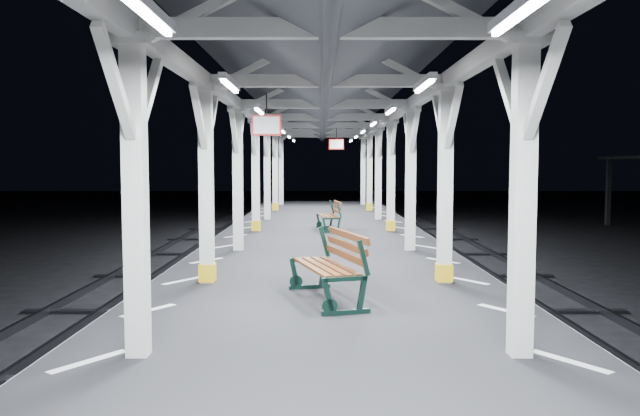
{
  "coord_description": "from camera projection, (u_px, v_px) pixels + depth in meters",
  "views": [
    {
      "loc": [
        -0.09,
        -8.42,
        3.02
      ],
      "look_at": [
        -0.1,
        3.01,
        2.2
      ],
      "focal_mm": 35.0,
      "sensor_mm": 36.0,
      "label": 1
    }
  ],
  "objects": [
    {
      "name": "ground",
      "position": [
        327.0,
        382.0,
        8.61
      ],
      "size": [
        120.0,
        120.0,
        0.0
      ],
      "primitive_type": "plane",
      "color": "black",
      "rests_on": "ground"
    },
    {
      "name": "platform",
      "position": [
        327.0,
        347.0,
        8.57
      ],
      "size": [
        6.0,
        50.0,
        1.0
      ],
      "primitive_type": "cube",
      "color": "black",
      "rests_on": "ground"
    },
    {
      "name": "hazard_stripes_left",
      "position": [
        148.0,
        311.0,
        8.54
      ],
      "size": [
        1.0,
        48.0,
        0.01
      ],
      "primitive_type": "cube",
      "color": "silver",
      "rests_on": "platform"
    },
    {
      "name": "hazard_stripes_right",
      "position": [
        505.0,
        311.0,
        8.54
      ],
      "size": [
        1.0,
        48.0,
        0.01
      ],
      "primitive_type": "cube",
      "color": "silver",
      "rests_on": "platform"
    },
    {
      "name": "canopy",
      "position": [
        327.0,
        47.0,
        8.27
      ],
      "size": [
        5.4,
        49.0,
        4.65
      ],
      "color": "silver",
      "rests_on": "platform"
    },
    {
      "name": "bench_mid",
      "position": [
        333.0,
        264.0,
        9.16
      ],
      "size": [
        1.19,
        1.99,
        1.01
      ],
      "rotation": [
        0.0,
        0.0,
        0.29
      ],
      "color": "black",
      "rests_on": "platform"
    },
    {
      "name": "bench_far",
      "position": [
        331.0,
        215.0,
        18.86
      ],
      "size": [
        0.79,
        1.67,
        0.88
      ],
      "rotation": [
        0.0,
        0.0,
        0.12
      ],
      "color": "black",
      "rests_on": "platform"
    }
  ]
}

